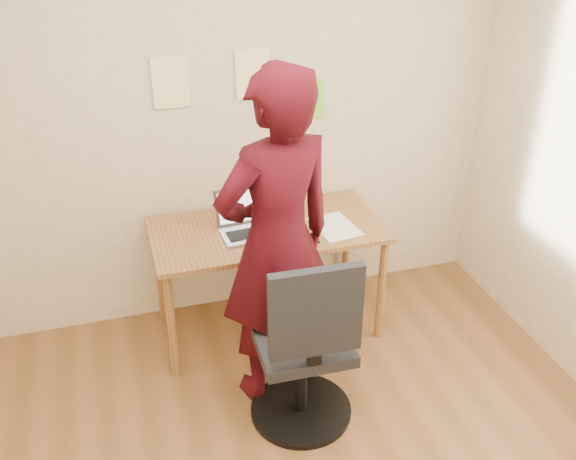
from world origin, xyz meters
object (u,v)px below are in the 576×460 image
object	(u,v)px
office_chair	(305,355)
desk	(267,240)
laptop	(247,223)
phone	(314,238)
person	(277,244)

from	to	relation	value
office_chair	desk	bearing A→B (deg)	89.42
laptop	phone	xyz separation A→B (m)	(0.35, -0.20, -0.05)
phone	person	world-z (taller)	person
office_chair	person	world-z (taller)	person
desk	office_chair	xyz separation A→B (m)	(-0.03, -0.87, -0.20)
laptop	person	bearing A→B (deg)	-90.49
person	desk	bearing A→B (deg)	-114.74
laptop	person	world-z (taller)	person
person	phone	bearing A→B (deg)	-148.74
laptop	phone	world-z (taller)	laptop
phone	office_chair	distance (m)	0.77
phone	office_chair	world-z (taller)	office_chair
laptop	person	distance (m)	0.57
laptop	office_chair	world-z (taller)	office_chair
phone	desk	bearing A→B (deg)	148.15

